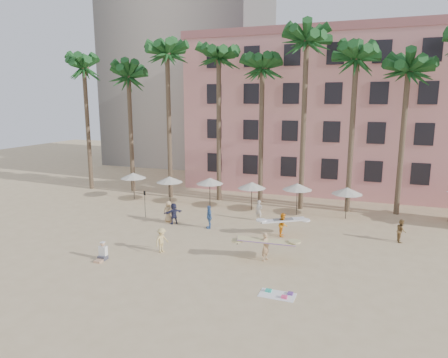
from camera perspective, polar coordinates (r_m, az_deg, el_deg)
ground at (r=24.05m, az=-2.10°, el=-12.25°), size 120.00×120.00×0.00m
pink_hotel at (r=46.50m, az=18.43°, el=8.70°), size 35.00×14.00×16.00m
palm_row at (r=36.46m, az=7.72°, el=16.45°), size 44.40×5.40×16.30m
umbrella_row at (r=35.58m, az=0.89°, el=-0.54°), size 22.50×2.70×2.73m
beach_towel at (r=20.92m, az=7.77°, el=-16.02°), size 1.82×1.04×0.14m
carrier_yellow at (r=24.53m, az=5.99°, el=-9.30°), size 3.51×1.72×1.76m
carrier_white at (r=28.93m, az=8.43°, el=-6.34°), size 3.18×1.79×1.68m
beachgoers at (r=29.66m, az=-1.30°, el=-5.92°), size 17.93×9.59×1.78m
paddle at (r=33.68m, az=-11.24°, el=-3.04°), size 0.18×0.04×2.23m
seated_man at (r=25.78m, az=-16.99°, el=-10.18°), size 0.49×0.85×1.11m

